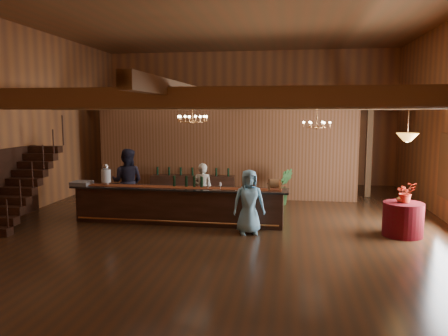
# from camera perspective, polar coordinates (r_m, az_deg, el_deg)

# --- Properties ---
(floor) EXTENTS (14.00, 14.00, 0.00)m
(floor) POSITION_cam_1_polar(r_m,az_deg,el_deg) (11.94, -0.06, -7.21)
(floor) COLOR #422413
(floor) RESTS_ON ground
(ceiling) EXTENTS (14.00, 14.00, 0.00)m
(ceiling) POSITION_cam_1_polar(r_m,az_deg,el_deg) (11.82, -0.06, 19.55)
(ceiling) COLOR brown
(ceiling) RESTS_ON wall_back
(wall_back) EXTENTS (12.00, 0.10, 5.50)m
(wall_back) POSITION_cam_1_polar(r_m,az_deg,el_deg) (18.51, 3.25, 6.56)
(wall_back) COLOR #AD6634
(wall_back) RESTS_ON floor
(wall_front) EXTENTS (12.00, 0.10, 5.50)m
(wall_front) POSITION_cam_1_polar(r_m,az_deg,el_deg) (4.76, -12.95, 4.15)
(wall_front) COLOR #AD6634
(wall_front) RESTS_ON floor
(wall_left) EXTENTS (0.10, 14.00, 5.50)m
(wall_left) POSITION_cam_1_polar(r_m,az_deg,el_deg) (13.80, -25.63, 5.59)
(wall_left) COLOR #AD6634
(wall_left) RESTS_ON floor
(beam_grid) EXTENTS (11.90, 13.90, 0.39)m
(beam_grid) POSITION_cam_1_polar(r_m,az_deg,el_deg) (12.06, 0.31, 8.49)
(beam_grid) COLOR brown
(beam_grid) RESTS_ON wall_left
(support_posts) EXTENTS (9.20, 10.20, 3.20)m
(support_posts) POSITION_cam_1_polar(r_m,az_deg,el_deg) (11.15, -0.45, 0.13)
(support_posts) COLOR brown
(support_posts) RESTS_ON floor
(partition_wall) EXTENTS (9.00, 0.18, 3.10)m
(partition_wall) POSITION_cam_1_polar(r_m,az_deg,el_deg) (15.16, 0.08, 1.85)
(partition_wall) COLOR brown
(partition_wall) RESTS_ON floor
(window_right_back) EXTENTS (0.12, 1.05, 1.75)m
(window_right_back) POSITION_cam_1_polar(r_m,az_deg,el_deg) (13.19, 27.16, 0.22)
(window_right_back) COLOR white
(window_right_back) RESTS_ON wall_right
(staircase) EXTENTS (1.00, 2.80, 2.00)m
(staircase) POSITION_cam_1_polar(r_m,az_deg,el_deg) (13.03, -25.03, -2.18)
(staircase) COLOR #3E2117
(staircase) RESTS_ON floor
(backroom_boxes) EXTENTS (4.10, 0.60, 1.10)m
(backroom_boxes) POSITION_cam_1_polar(r_m,az_deg,el_deg) (17.22, 1.75, -0.91)
(backroom_boxes) COLOR #3E2117
(backroom_boxes) RESTS_ON floor
(tasting_bar) EXTENTS (5.91, 0.84, 1.00)m
(tasting_bar) POSITION_cam_1_polar(r_m,az_deg,el_deg) (11.88, -6.00, -4.84)
(tasting_bar) COLOR #3E2117
(tasting_bar) RESTS_ON floor
(beverage_dispenser) EXTENTS (0.26, 0.26, 0.60)m
(beverage_dispenser) POSITION_cam_1_polar(r_m,az_deg,el_deg) (12.49, -15.16, -0.87)
(beverage_dispenser) COLOR silver
(beverage_dispenser) RESTS_ON tasting_bar
(glass_rack_tray) EXTENTS (0.50, 0.50, 0.10)m
(glass_rack_tray) POSITION_cam_1_polar(r_m,az_deg,el_deg) (12.75, -18.10, -1.90)
(glass_rack_tray) COLOR gray
(glass_rack_tray) RESTS_ON tasting_bar
(raffle_drum) EXTENTS (0.34, 0.24, 0.30)m
(raffle_drum) POSITION_cam_1_polar(r_m,az_deg,el_deg) (11.31, 6.63, -2.07)
(raffle_drum) COLOR brown
(raffle_drum) RESTS_ON tasting_bar
(bar_bottle_0) EXTENTS (0.07, 0.07, 0.30)m
(bar_bottle_0) POSITION_cam_1_polar(r_m,az_deg,el_deg) (11.91, -6.53, -1.72)
(bar_bottle_0) COLOR black
(bar_bottle_0) RESTS_ON tasting_bar
(bar_bottle_1) EXTENTS (0.07, 0.07, 0.30)m
(bar_bottle_1) POSITION_cam_1_polar(r_m,az_deg,el_deg) (11.82, -4.94, -1.77)
(bar_bottle_1) COLOR black
(bar_bottle_1) RESTS_ON tasting_bar
(bar_bottle_2) EXTENTS (0.07, 0.07, 0.30)m
(bar_bottle_2) POSITION_cam_1_polar(r_m,az_deg,el_deg) (11.77, -3.91, -1.80)
(bar_bottle_2) COLOR black
(bar_bottle_2) RESTS_ON tasting_bar
(bar_bottle_3) EXTENTS (0.07, 0.07, 0.30)m
(bar_bottle_3) POSITION_cam_1_polar(r_m,az_deg,el_deg) (11.72, -2.94, -1.82)
(bar_bottle_3) COLOR black
(bar_bottle_3) RESTS_ON tasting_bar
(backbar_shelf) EXTENTS (2.92, 0.59, 0.82)m
(backbar_shelf) POSITION_cam_1_polar(r_m,az_deg,el_deg) (15.18, -4.12, -2.51)
(backbar_shelf) COLOR #3E2117
(backbar_shelf) RESTS_ON floor
(round_table) EXTENTS (0.95, 0.95, 0.82)m
(round_table) POSITION_cam_1_polar(r_m,az_deg,el_deg) (11.52, 22.33, -6.21)
(round_table) COLOR #61030D
(round_table) RESTS_ON floor
(chandelier_left) EXTENTS (0.80, 0.80, 0.54)m
(chandelier_left) POSITION_cam_1_polar(r_m,az_deg,el_deg) (11.82, -4.14, 6.45)
(chandelier_left) COLOR #D08545
(chandelier_left) RESTS_ON beam_grid
(chandelier_right) EXTENTS (0.80, 0.80, 0.72)m
(chandelier_right) POSITION_cam_1_polar(r_m,az_deg,el_deg) (13.25, 12.02, 5.62)
(chandelier_right) COLOR #D08545
(chandelier_right) RESTS_ON beam_grid
(pendant_lamp) EXTENTS (0.52, 0.52, 0.90)m
(pendant_lamp) POSITION_cam_1_polar(r_m,az_deg,el_deg) (11.24, 22.83, 3.72)
(pendant_lamp) COLOR #D08545
(pendant_lamp) RESTS_ON beam_grid
(bartender) EXTENTS (0.57, 0.38, 1.56)m
(bartender) POSITION_cam_1_polar(r_m,az_deg,el_deg) (12.52, -2.80, -2.89)
(bartender) COLOR silver
(bartender) RESTS_ON floor
(staff_second) EXTENTS (0.96, 0.76, 1.94)m
(staff_second) POSITION_cam_1_polar(r_m,az_deg,el_deg) (13.08, -12.51, -1.76)
(staff_second) COLOR black
(staff_second) RESTS_ON floor
(guest) EXTENTS (0.88, 0.68, 1.60)m
(guest) POSITION_cam_1_polar(r_m,az_deg,el_deg) (10.78, 3.27, -4.44)
(guest) COLOR #7DBDDC
(guest) RESTS_ON floor
(floor_plant) EXTENTS (0.80, 0.72, 1.19)m
(floor_plant) POSITION_cam_1_polar(r_m,az_deg,el_deg) (14.30, 7.71, -2.40)
(floor_plant) COLOR #306029
(floor_plant) RESTS_ON floor
(table_flowers) EXTENTS (0.53, 0.48, 0.50)m
(table_flowers) POSITION_cam_1_polar(r_m,az_deg,el_deg) (11.41, 22.65, -2.95)
(table_flowers) COLOR red
(table_flowers) RESTS_ON round_table
(table_vase) EXTENTS (0.19, 0.19, 0.31)m
(table_vase) POSITION_cam_1_polar(r_m,az_deg,el_deg) (11.40, 22.06, -3.41)
(table_vase) COLOR #D08545
(table_vase) RESTS_ON round_table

